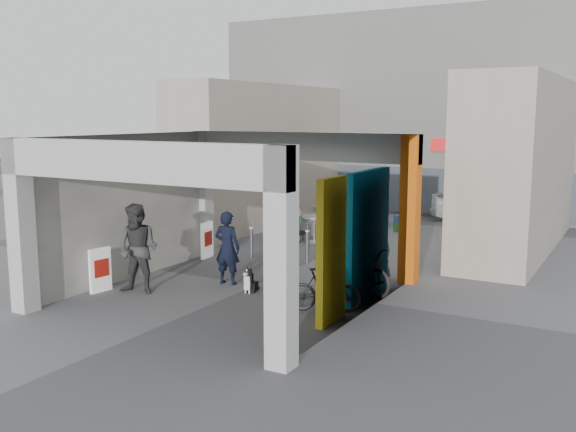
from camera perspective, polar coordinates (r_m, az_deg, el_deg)
The scene contains 21 objects.
ground at distance 15.11m, azimuth -2.82°, elevation -6.15°, with size 90.00×90.00×0.00m, color #5E5E63.
arcade_canopy at distance 13.70m, azimuth -2.83°, elevation 2.10°, with size 6.40×6.45×6.40m.
far_building at distance 27.44m, azimuth 13.13°, elevation 8.85°, with size 18.00×4.08×8.00m.
plaza_bldg_left at distance 23.38m, azimuth -2.36°, elevation 5.44°, with size 2.00×9.00×5.00m, color #B8AA98.
plaza_bldg_right at distance 20.14m, azimuth 20.01°, elevation 4.34°, with size 2.00×9.00×5.00m, color #B8AA98.
bollard_left at distance 17.87m, azimuth -3.26°, elevation -2.40°, with size 0.09×0.09×0.84m, color gray.
bollard_center at distance 17.18m, azimuth 1.72°, elevation -2.79°, with size 0.09×0.09×0.88m, color gray.
bollard_right at distance 16.38m, azimuth 6.06°, elevation -3.24°, with size 0.09×0.09×0.97m, color gray.
advert_board_near at distance 15.03m, azimuth -16.34°, elevation -4.61°, with size 0.16×0.56×1.00m.
advert_board_far at distance 17.95m, azimuth -7.21°, elevation -2.12°, with size 0.15×0.56×1.00m.
cafe_set at distance 20.38m, azimuth 2.42°, elevation -1.17°, with size 1.65×1.33×1.00m.
produce_stand at distance 20.39m, azimuth -0.24°, elevation -1.26°, with size 1.21×0.65×0.80m.
crate_stack at distance 22.16m, azimuth 10.07°, elevation -0.67°, with size 0.55×0.50×0.56m.
border_collie at distance 14.46m, azimuth -3.39°, elevation -5.88°, with size 0.22×0.43×0.59m.
man_with_dog at distance 15.07m, azimuth -5.42°, elevation -2.82°, with size 0.63×0.42×1.74m, color black.
man_back_turned at distance 14.59m, azimuth -13.19°, elevation -2.87°, with size 0.98×0.76×2.01m, color #3D3D3F.
man_elderly at distance 15.61m, azimuth 8.12°, elevation -2.94°, with size 0.72×0.47×1.48m, color teal.
man_crates at distance 23.60m, azimuth 7.69°, elevation 1.23°, with size 0.93×0.39×1.58m, color black.
bicycle_front at distance 14.51m, azimuth 6.30°, elevation -4.74°, with size 0.68×1.95×1.03m, color black.
bicycle_rear at distance 13.02m, azimuth 3.29°, elevation -6.59°, with size 0.42×1.49×0.90m, color black.
white_van at distance 24.41m, azimuth 17.51°, elevation 0.95°, with size 1.67×4.16×1.42m, color silver.
Camera 1 is at (7.83, -12.31, 3.94)m, focal length 40.00 mm.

